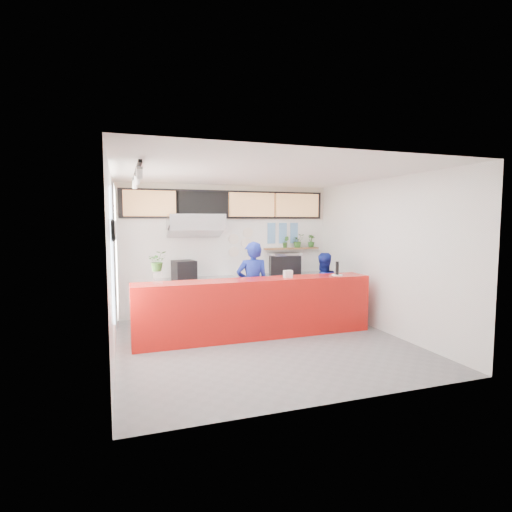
{
  "coord_description": "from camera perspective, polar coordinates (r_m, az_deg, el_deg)",
  "views": [
    {
      "loc": [
        -2.37,
        -6.55,
        2.18
      ],
      "look_at": [
        0.1,
        0.7,
        1.5
      ],
      "focal_mm": 28.0,
      "sensor_mm": 36.0,
      "label": 1
    }
  ],
  "objects": [
    {
      "name": "menu_board_mid_left",
      "position": [
        9.11,
        -7.6,
        7.36
      ],
      "size": [
        1.1,
        0.1,
        0.55
      ],
      "primitive_type": "cube",
      "color": "black",
      "rests_on": "wall_back"
    },
    {
      "name": "panini_oven",
      "position": [
        8.91,
        -10.25,
        -1.94
      ],
      "size": [
        0.53,
        0.53,
        0.41
      ],
      "primitive_type": "cube",
      "rotation": [
        0.0,
        0.0,
        0.19
      ],
      "color": "black",
      "rests_on": "prep_bench"
    },
    {
      "name": "extraction_hood",
      "position": [
        8.84,
        -8.61,
        4.82
      ],
      "size": [
        1.2,
        0.7,
        0.35
      ],
      "primitive_type": "cube",
      "color": "#B2B5BA",
      "rests_on": "ceiling"
    },
    {
      "name": "photo_frame_b",
      "position": [
        9.79,
        3.86,
        4.01
      ],
      "size": [
        0.2,
        0.02,
        0.25
      ],
      "primitive_type": "cube",
      "color": "#598CBF",
      "rests_on": "wall_back"
    },
    {
      "name": "herb_d",
      "position": [
        10.03,
        7.89,
        2.14
      ],
      "size": [
        0.18,
        0.16,
        0.31
      ],
      "primitive_type": "imported",
      "rotation": [
        0.0,
        0.0,
        0.05
      ],
      "color": "#2C5C20",
      "rests_on": "herb_shelf"
    },
    {
      "name": "floor",
      "position": [
        7.3,
        1.05,
        -12.31
      ],
      "size": [
        5.0,
        5.0,
        0.0
      ],
      "primitive_type": "plane",
      "color": "slate",
      "rests_on": "ground"
    },
    {
      "name": "basil_vase",
      "position": [
        6.99,
        -13.88,
        -0.7
      ],
      "size": [
        0.32,
        0.28,
        0.35
      ],
      "primitive_type": "imported",
      "rotation": [
        0.0,
        0.0,
        0.03
      ],
      "color": "#2C5C20",
      "rests_on": "glass_vase"
    },
    {
      "name": "wall_right",
      "position": [
        8.19,
        17.75,
        0.07
      ],
      "size": [
        0.0,
        5.0,
        5.0
      ],
      "primitive_type": "plane",
      "rotation": [
        1.57,
        0.0,
        -1.57
      ],
      "color": "white",
      "rests_on": "ground"
    },
    {
      "name": "dec_plate_d",
      "position": [
        9.47,
        -1.16,
        3.38
      ],
      "size": [
        0.24,
        0.03,
        0.24
      ],
      "primitive_type": "cylinder",
      "rotation": [
        1.57,
        0.0,
        0.0
      ],
      "color": "silver",
      "rests_on": "wall_back"
    },
    {
      "name": "wall_left",
      "position": [
        6.59,
        -19.84,
        -1.16
      ],
      "size": [
        0.0,
        5.0,
        5.0
      ],
      "primitive_type": "plane",
      "rotation": [
        1.57,
        0.0,
        1.57
      ],
      "color": "white",
      "rests_on": "ground"
    },
    {
      "name": "staff_right",
      "position": [
        8.6,
        9.47,
        -4.55
      ],
      "size": [
        0.75,
        0.59,
        1.51
      ],
      "primitive_type": "imported",
      "rotation": [
        0.0,
        0.0,
        3.11
      ],
      "color": "navy",
      "rests_on": "ground"
    },
    {
      "name": "espresso_machine",
      "position": [
        9.56,
        4.11,
        -1.25
      ],
      "size": [
        0.82,
        0.67,
        0.46
      ],
      "primitive_type": "cube",
      "rotation": [
        0.0,
        0.0,
        -0.25
      ],
      "color": "black",
      "rests_on": "right_bench"
    },
    {
      "name": "right_bench",
      "position": [
        9.72,
        4.99,
        -5.19
      ],
      "size": [
        1.8,
        0.6,
        0.9
      ],
      "primitive_type": "cube",
      "color": "#B2B5BA",
      "rests_on": "ground"
    },
    {
      "name": "hood_lip",
      "position": [
        8.84,
        -8.6,
        3.53
      ],
      "size": [
        1.2,
        0.69,
        0.31
      ],
      "primitive_type": "cube",
      "rotation": [
        -0.35,
        0.0,
        0.0
      ],
      "color": "#B2B5BA",
      "rests_on": "ceiling"
    },
    {
      "name": "pepper_mill",
      "position": [
        8.04,
        11.52,
        -1.71
      ],
      "size": [
        0.07,
        0.07,
        0.26
      ],
      "primitive_type": "cylinder",
      "rotation": [
        0.0,
        0.0,
        -0.03
      ],
      "color": "black",
      "rests_on": "white_plate"
    },
    {
      "name": "service_counter",
      "position": [
        7.52,
        0.02,
        -7.44
      ],
      "size": [
        4.5,
        0.6,
        1.1
      ],
      "primitive_type": "cube",
      "color": "#BA120D",
      "rests_on": "ground"
    },
    {
      "name": "dec_plate_c",
      "position": [
        9.39,
        -3.19,
        0.61
      ],
      "size": [
        0.24,
        0.03,
        0.24
      ],
      "primitive_type": "cylinder",
      "rotation": [
        1.57,
        0.0,
        0.0
      ],
      "color": "silver",
      "rests_on": "wall_back"
    },
    {
      "name": "herb_c",
      "position": [
        9.87,
        5.99,
        2.17
      ],
      "size": [
        0.3,
        0.26,
        0.33
      ],
      "primitive_type": "imported",
      "rotation": [
        0.0,
        0.0,
        -0.0
      ],
      "color": "#2C5C20",
      "rests_on": "herb_shelf"
    },
    {
      "name": "wall_clock_rim",
      "position": [
        5.65,
        -19.76,
        3.45
      ],
      "size": [
        0.05,
        0.3,
        0.3
      ],
      "primitive_type": "cylinder",
      "rotation": [
        0.0,
        1.57,
        0.0
      ],
      "color": "black",
      "rests_on": "wall_left"
    },
    {
      "name": "espresso_tray",
      "position": [
        9.54,
        4.12,
        0.27
      ],
      "size": [
        0.72,
        0.51,
        0.06
      ],
      "primitive_type": "cube",
      "rotation": [
        0.0,
        0.0,
        0.03
      ],
      "color": "#A1A4A8",
      "rests_on": "espresso_machine"
    },
    {
      "name": "photo_frame_f",
      "position": [
        9.91,
        5.45,
        2.57
      ],
      "size": [
        0.2,
        0.02,
        0.25
      ],
      "primitive_type": "cube",
      "color": "#598CBF",
      "rests_on": "wall_back"
    },
    {
      "name": "photo_frame_d",
      "position": [
        9.68,
        2.21,
        2.53
      ],
      "size": [
        0.2,
        0.02,
        0.25
      ],
      "primitive_type": "cube",
      "color": "#598CBF",
      "rests_on": "wall_back"
    },
    {
      "name": "wall_clock_face",
      "position": [
        5.65,
        -19.45,
        3.46
      ],
      "size": [
        0.02,
        0.26,
        0.26
      ],
      "primitive_type": "cylinder",
      "rotation": [
        0.0,
        1.57,
        0.0
      ],
      "color": "white",
      "rests_on": "wall_left"
    },
    {
      "name": "window_pane",
      "position": [
        6.87,
        -19.6,
        0.77
      ],
      "size": [
        0.04,
        2.2,
        1.9
      ],
      "primitive_type": "cube",
      "color": "silver",
      "rests_on": "wall_left"
    },
    {
      "name": "soffit",
      "position": [
        9.32,
        -4.11,
        7.34
      ],
      "size": [
        4.8,
        0.04,
        0.65
      ],
      "primitive_type": "cube",
      "color": "black",
      "rests_on": "wall_back"
    },
    {
      "name": "white_plate",
      "position": [
        8.06,
        11.5,
        -2.67
      ],
      "size": [
        0.21,
        0.21,
        0.02
      ],
      "primitive_type": "cylinder",
      "rotation": [
        0.0,
        0.0,
        -0.02
      ],
      "color": "silver",
      "rests_on": "service_counter"
    },
    {
      "name": "window_frame",
      "position": [
        6.87,
        -19.43,
        0.77
      ],
      "size": [
        0.03,
        2.3,
        2.0
      ],
      "primitive_type": "cube",
      "color": "#B2B5BA",
      "rests_on": "wall_left"
    },
    {
      "name": "prep_bench",
      "position": [
        9.06,
        -8.53,
        -5.99
      ],
      "size": [
        1.8,
        0.6,
        0.9
      ],
      "primitive_type": "cube",
      "color": "#B2B5BA",
      "rests_on": "ground"
    },
    {
      "name": "photo_frame_c",
      "position": [
        9.91,
        5.46,
        4.01
      ],
      "size": [
        0.2,
        0.02,
        0.25
      ],
      "primitive_type": "cube",
      "color": "#598CBF",
      "rests_on": "wall_back"
    },
    {
      "name": "menu_board_far_left",
      "position": [
        8.96,
        -14.95,
        7.27
      ],
      "size": [
        1.1,
        0.1,
        0.55
      ],
      "primitive_type": "cube",
      "color": "tan",
      "rests_on": "wall_back"
    },
    {
      "name": "photo_frame_a",
      "position": [
        9.68,
        2.21,
        4.01
      ],
      "size": [
        0.2,
        0.02,
        0.25
      ],
      "primitive_type": "cube",
      "color": "#598CBF",
      "rests_on": "wall_back"
    },
    {
      "name": "cream_band",
      "position": [
        9.35,
        -4.16,
        7.64
      ],
      "size": [
        5.0,
        0.02,
        0.8
      ],
      "primitive_type": "cube",
      "color": "beige",
      "rests_on": "wall_back"
    },
    {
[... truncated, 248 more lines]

